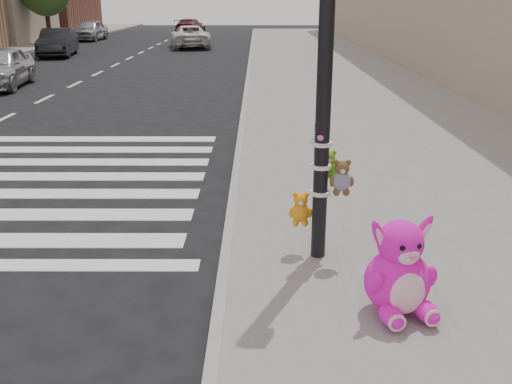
# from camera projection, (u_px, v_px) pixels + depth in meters

# --- Properties ---
(ground) EXTENTS (120.00, 120.00, 0.00)m
(ground) POSITION_uv_depth(u_px,v_px,m) (31.00, 361.00, 4.82)
(ground) COLOR black
(ground) RESTS_ON ground
(sidewalk_near) EXTENTS (7.00, 80.00, 0.14)m
(sidewalk_near) POSITION_uv_depth(u_px,v_px,m) (381.00, 117.00, 14.24)
(sidewalk_near) COLOR slate
(sidewalk_near) RESTS_ON ground
(curb_edge) EXTENTS (0.12, 80.00, 0.15)m
(curb_edge) POSITION_uv_depth(u_px,v_px,m) (243.00, 117.00, 14.25)
(curb_edge) COLOR gray
(curb_edge) RESTS_ON ground
(signal_pole) EXTENTS (0.69, 0.48, 4.00)m
(signal_pole) POSITION_uv_depth(u_px,v_px,m) (324.00, 111.00, 5.95)
(signal_pole) COLOR black
(signal_pole) RESTS_ON sidewalk_near
(pink_bunny) EXTENTS (0.72, 0.81, 0.96)m
(pink_bunny) POSITION_uv_depth(u_px,v_px,m) (399.00, 274.00, 5.18)
(pink_bunny) COLOR #FF15C7
(pink_bunny) RESTS_ON sidewalk_near
(red_teddy) EXTENTS (0.16, 0.13, 0.20)m
(red_teddy) POSITION_uv_depth(u_px,v_px,m) (397.00, 263.00, 6.05)
(red_teddy) COLOR red
(red_teddy) RESTS_ON sidewalk_near
(car_silver_far) EXTENTS (2.04, 4.12, 1.35)m
(car_silver_far) POSITION_uv_depth(u_px,v_px,m) (0.00, 67.00, 19.11)
(car_silver_far) COLOR #ADADB2
(car_silver_far) RESTS_ON ground
(car_dark_far) EXTENTS (2.09, 4.38, 1.39)m
(car_dark_far) POSITION_uv_depth(u_px,v_px,m) (58.00, 42.00, 29.17)
(car_dark_far) COLOR black
(car_dark_far) RESTS_ON ground
(car_white_near) EXTENTS (2.93, 5.01, 1.31)m
(car_white_near) POSITION_uv_depth(u_px,v_px,m) (190.00, 37.00, 34.07)
(car_white_near) COLOR silver
(car_white_near) RESTS_ON ground
(car_maroon_near) EXTENTS (2.23, 4.60, 1.29)m
(car_maroon_near) POSITION_uv_depth(u_px,v_px,m) (190.00, 27.00, 44.96)
(car_maroon_near) COLOR #511723
(car_maroon_near) RESTS_ON ground
(car_silver_deep) EXTENTS (1.81, 4.16, 1.40)m
(car_silver_deep) POSITION_uv_depth(u_px,v_px,m) (90.00, 30.00, 39.77)
(car_silver_deep) COLOR #A5A5AA
(car_silver_deep) RESTS_ON ground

